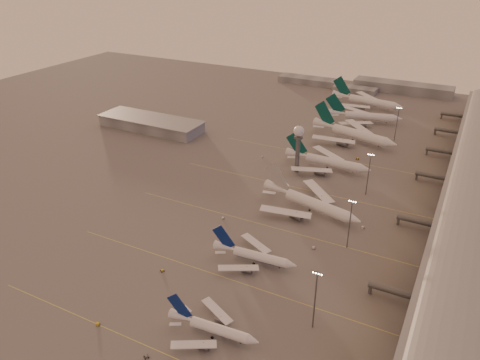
% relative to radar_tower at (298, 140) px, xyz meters
% --- Properties ---
extents(ground, '(700.00, 700.00, 0.00)m').
position_rel_radar_tower_xyz_m(ground, '(-5.00, -120.00, -20.95)').
color(ground, '#5B5858').
rests_on(ground, ground).
extents(taxiway_markings, '(180.00, 185.25, 0.02)m').
position_rel_radar_tower_xyz_m(taxiway_markings, '(25.00, -64.00, -20.94)').
color(taxiway_markings, '#E2D450').
rests_on(taxiway_markings, ground).
extents(hangar, '(82.00, 27.00, 8.50)m').
position_rel_radar_tower_xyz_m(hangar, '(-125.00, 20.00, -16.63)').
color(hangar, slate).
rests_on(hangar, ground).
extents(radar_tower, '(6.40, 6.40, 31.10)m').
position_rel_radar_tower_xyz_m(radar_tower, '(0.00, 0.00, 0.00)').
color(radar_tower, '#53565B').
rests_on(radar_tower, ground).
extents(mast_a, '(3.60, 0.56, 25.00)m').
position_rel_radar_tower_xyz_m(mast_a, '(53.00, -120.00, -7.21)').
color(mast_a, '#53565B').
rests_on(mast_a, ground).
extents(mast_b, '(3.60, 0.56, 25.00)m').
position_rel_radar_tower_xyz_m(mast_b, '(50.00, -65.00, -7.21)').
color(mast_b, '#53565B').
rests_on(mast_b, ground).
extents(mast_c, '(3.60, 0.56, 25.00)m').
position_rel_radar_tower_xyz_m(mast_c, '(45.00, -10.00, -7.21)').
color(mast_c, '#53565B').
rests_on(mast_c, ground).
extents(mast_d, '(3.60, 0.56, 25.00)m').
position_rel_radar_tower_xyz_m(mast_d, '(43.00, 80.00, -7.21)').
color(mast_d, '#53565B').
rests_on(mast_d, ground).
extents(distant_horizon, '(165.00, 37.50, 9.00)m').
position_rel_radar_tower_xyz_m(distant_horizon, '(-2.38, 205.14, -17.06)').
color(distant_horizon, slate).
rests_on(distant_horizon, ground).
extents(narrowbody_near, '(35.61, 28.36, 13.91)m').
position_rel_radar_tower_xyz_m(narrowbody_near, '(23.09, -140.12, -18.13)').
color(narrowbody_near, white).
rests_on(narrowbody_near, ground).
extents(narrowbody_mid, '(39.14, 31.17, 15.28)m').
position_rel_radar_tower_xyz_m(narrowbody_mid, '(17.32, -95.12, -17.85)').
color(narrowbody_mid, white).
rests_on(narrowbody_mid, ground).
extents(widebody_white, '(57.81, 45.76, 20.74)m').
position_rel_radar_tower_xyz_m(widebody_white, '(23.81, -41.48, -17.35)').
color(widebody_white, white).
rests_on(widebody_white, ground).
extents(greentail_a, '(55.49, 44.78, 20.15)m').
position_rel_radar_tower_xyz_m(greentail_a, '(15.17, 12.92, -17.39)').
color(greentail_a, white).
rests_on(greentail_a, ground).
extents(greentail_b, '(64.83, 51.66, 24.10)m').
position_rel_radar_tower_xyz_m(greentail_b, '(17.21, 65.54, -16.69)').
color(greentail_b, white).
rests_on(greentail_b, ground).
extents(greentail_c, '(59.04, 47.22, 21.68)m').
position_rel_radar_tower_xyz_m(greentail_c, '(13.54, 108.39, -17.12)').
color(greentail_c, white).
rests_on(greentail_c, ground).
extents(greentail_d, '(63.95, 51.25, 23.37)m').
position_rel_radar_tower_xyz_m(greentail_d, '(6.33, 147.97, -16.82)').
color(greentail_d, white).
rests_on(greentail_d, ground).
extents(gsv_truck_a, '(5.97, 4.77, 2.32)m').
position_rel_radar_tower_xyz_m(gsv_truck_a, '(-16.21, -155.07, -19.77)').
color(gsv_truck_a, gold).
rests_on(gsv_truck_a, ground).
extents(gsv_tug_near, '(3.44, 3.85, 0.94)m').
position_rel_radar_tower_xyz_m(gsv_tug_near, '(8.42, -159.28, -20.46)').
color(gsv_tug_near, '#545659').
rests_on(gsv_tug_near, ground).
extents(gsv_tug_mid, '(3.60, 3.06, 0.88)m').
position_rel_radar_tower_xyz_m(gsv_tug_mid, '(-14.48, -118.70, -20.49)').
color(gsv_tug_mid, gold).
rests_on(gsv_tug_mid, ground).
extents(gsv_truck_b, '(5.95, 4.09, 2.27)m').
position_rel_radar_tower_xyz_m(gsv_truck_b, '(37.27, -73.05, -19.79)').
color(gsv_truck_b, silver).
rests_on(gsv_truck_b, ground).
extents(gsv_truck_c, '(5.86, 3.32, 2.24)m').
position_rel_radar_tower_xyz_m(gsv_truck_c, '(-12.20, -69.51, -19.81)').
color(gsv_truck_c, silver).
rests_on(gsv_truck_c, ground).
extents(gsv_catering_b, '(5.82, 3.38, 4.49)m').
position_rel_radar_tower_xyz_m(gsv_catering_b, '(52.63, -45.73, -18.70)').
color(gsv_catering_b, silver).
rests_on(gsv_catering_b, ground).
extents(gsv_tug_far, '(3.27, 4.05, 1.00)m').
position_rel_radar_tower_xyz_m(gsv_tug_far, '(12.58, -12.53, -20.43)').
color(gsv_tug_far, silver).
rests_on(gsv_tug_far, ground).
extents(gsv_truck_d, '(2.40, 4.91, 1.90)m').
position_rel_radar_tower_xyz_m(gsv_truck_d, '(-27.99, 10.22, -19.98)').
color(gsv_truck_d, silver).
rests_on(gsv_truck_d, ground).
extents(gsv_tug_hangar, '(4.18, 2.99, 1.09)m').
position_rel_radar_tower_xyz_m(gsv_tug_hangar, '(28.40, 35.44, -20.39)').
color(gsv_tug_hangar, gold).
rests_on(gsv_tug_hangar, ground).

